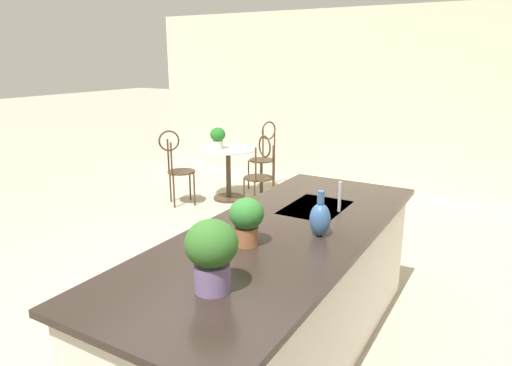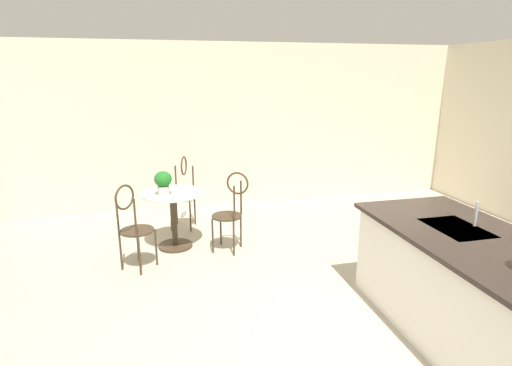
{
  "view_description": "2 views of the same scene",
  "coord_description": "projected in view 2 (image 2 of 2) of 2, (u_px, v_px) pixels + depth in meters",
  "views": [
    {
      "loc": [
        2.75,
        2.09,
        1.99
      ],
      "look_at": [
        -0.98,
        -0.09,
        0.8
      ],
      "focal_mm": 32.25,
      "sensor_mm": 36.0,
      "label": 1
    },
    {
      "loc": [
        2.55,
        -1.59,
        2.19
      ],
      "look_at": [
        -1.2,
        -0.69,
        1.17
      ],
      "focal_mm": 28.74,
      "sensor_mm": 36.0,
      "label": 2
    }
  ],
  "objects": [
    {
      "name": "wall_left_window",
      "position": [
        253.0,
        125.0,
        6.97
      ],
      "size": [
        0.12,
        7.8,
        2.7
      ],
      "primitive_type": "cube",
      "color": "beige",
      "rests_on": "ground"
    },
    {
      "name": "potted_plant_on_table",
      "position": [
        163.0,
        182.0,
        5.04
      ],
      "size": [
        0.21,
        0.21,
        0.3
      ],
      "color": "beige",
      "rests_on": "bistro_table"
    },
    {
      "name": "kitchen_island",
      "position": [
        499.0,
        309.0,
        3.11
      ],
      "size": [
        2.8,
        1.06,
        0.92
      ],
      "color": "white",
      "rests_on": "ground"
    },
    {
      "name": "sink_faucet",
      "position": [
        476.0,
        214.0,
        3.52
      ],
      "size": [
        0.02,
        0.02,
        0.22
      ],
      "primitive_type": "cylinder",
      "color": "#B2B5BA",
      "rests_on": "kitchen_island"
    },
    {
      "name": "chair_near_window",
      "position": [
        133.0,
        223.0,
        4.61
      ],
      "size": [
        0.54,
        0.54,
        1.04
      ],
      "color": "#3D2D1E",
      "rests_on": "ground"
    },
    {
      "name": "ground_plane",
      "position": [
        373.0,
        354.0,
        3.32
      ],
      "size": [
        40.0,
        40.0,
        0.0
      ],
      "primitive_type": "plane",
      "color": "#B2A893"
    },
    {
      "name": "chair_toward_desk",
      "position": [
        183.0,
        189.0,
        5.96
      ],
      "size": [
        0.52,
        0.48,
        1.04
      ],
      "color": "#3D2D1E",
      "rests_on": "ground"
    },
    {
      "name": "bistro_table",
      "position": [
        174.0,
        214.0,
        5.27
      ],
      "size": [
        0.8,
        0.8,
        0.74
      ],
      "color": "#3D2D1E",
      "rests_on": "ground"
    },
    {
      "name": "chair_by_island",
      "position": [
        231.0,
        208.0,
        5.12
      ],
      "size": [
        0.52,
        0.52,
        1.04
      ],
      "color": "#3D2D1E",
      "rests_on": "ground"
    }
  ]
}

